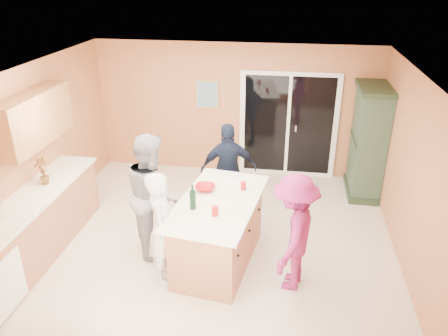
# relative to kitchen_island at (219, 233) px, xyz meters

# --- Properties ---
(floor) EXTENTS (5.50, 5.50, 0.00)m
(floor) POSITION_rel_kitchen_island_xyz_m (-0.18, 0.60, -0.46)
(floor) COLOR white
(floor) RESTS_ON ground
(ceiling) EXTENTS (5.50, 5.00, 0.10)m
(ceiling) POSITION_rel_kitchen_island_xyz_m (-0.18, 0.60, 2.14)
(ceiling) COLOR white
(ceiling) RESTS_ON wall_back
(wall_back) EXTENTS (5.50, 0.10, 2.60)m
(wall_back) POSITION_rel_kitchen_island_xyz_m (-0.18, 3.10, 0.84)
(wall_back) COLOR #EC9C61
(wall_back) RESTS_ON ground
(wall_front) EXTENTS (5.50, 0.10, 2.60)m
(wall_front) POSITION_rel_kitchen_island_xyz_m (-0.18, -1.90, 0.84)
(wall_front) COLOR #EC9C61
(wall_front) RESTS_ON ground
(wall_left) EXTENTS (0.10, 5.00, 2.60)m
(wall_left) POSITION_rel_kitchen_island_xyz_m (-2.93, 0.60, 0.84)
(wall_left) COLOR #EC9C61
(wall_left) RESTS_ON ground
(wall_right) EXTENTS (0.10, 5.00, 2.60)m
(wall_right) POSITION_rel_kitchen_island_xyz_m (2.57, 0.60, 0.84)
(wall_right) COLOR #EC9C61
(wall_right) RESTS_ON ground
(left_cabinet_run) EXTENTS (0.65, 3.05, 1.24)m
(left_cabinet_run) POSITION_rel_kitchen_island_xyz_m (-2.63, -0.45, -0.00)
(left_cabinet_run) COLOR #AB6742
(left_cabinet_run) RESTS_ON floor
(upper_cabinets) EXTENTS (0.35, 1.60, 0.75)m
(upper_cabinets) POSITION_rel_kitchen_island_xyz_m (-2.76, 0.40, 1.41)
(upper_cabinets) COLOR #AB6742
(upper_cabinets) RESTS_ON wall_left
(sliding_door) EXTENTS (1.90, 0.07, 2.10)m
(sliding_door) POSITION_rel_kitchen_island_xyz_m (0.87, 3.07, 0.59)
(sliding_door) COLOR white
(sliding_door) RESTS_ON floor
(framed_picture) EXTENTS (0.46, 0.04, 0.56)m
(framed_picture) POSITION_rel_kitchen_island_xyz_m (-0.73, 3.08, 1.14)
(framed_picture) COLOR tan
(framed_picture) RESTS_ON wall_back
(kitchen_island) EXTENTS (1.27, 2.01, 0.99)m
(kitchen_island) POSITION_rel_kitchen_island_xyz_m (0.00, 0.00, 0.00)
(kitchen_island) COLOR #AB6742
(kitchen_island) RESTS_ON floor
(green_hutch) EXTENTS (0.58, 1.10, 2.03)m
(green_hutch) POSITION_rel_kitchen_island_xyz_m (2.31, 2.50, 0.52)
(green_hutch) COLOR #213521
(green_hutch) RESTS_ON floor
(woman_white) EXTENTS (0.47, 0.63, 1.58)m
(woman_white) POSITION_rel_kitchen_island_xyz_m (-0.66, -0.47, 0.32)
(woman_white) COLOR silver
(woman_white) RESTS_ON floor
(woman_grey) EXTENTS (0.99, 1.09, 1.81)m
(woman_grey) POSITION_rel_kitchen_island_xyz_m (-1.00, 0.19, 0.44)
(woman_grey) COLOR gray
(woman_grey) RESTS_ON floor
(woman_navy) EXTENTS (1.00, 0.59, 1.60)m
(woman_navy) POSITION_rel_kitchen_island_xyz_m (-0.07, 1.41, 0.33)
(woman_navy) COLOR #171E34
(woman_navy) RESTS_ON floor
(woman_magenta) EXTENTS (0.81, 1.14, 1.60)m
(woman_magenta) POSITION_rel_kitchen_island_xyz_m (1.02, -0.35, 0.34)
(woman_magenta) COLOR #992166
(woman_magenta) RESTS_ON floor
(serving_bowl) EXTENTS (0.30, 0.30, 0.07)m
(serving_bowl) POSITION_rel_kitchen_island_xyz_m (-0.24, 0.28, 0.56)
(serving_bowl) COLOR #B01318
(serving_bowl) RESTS_ON kitchen_island
(tulip_vase) EXTENTS (0.26, 0.21, 0.43)m
(tulip_vase) POSITION_rel_kitchen_island_xyz_m (-2.63, 0.19, 0.69)
(tulip_vase) COLOR red
(tulip_vase) RESTS_ON left_cabinet_run
(tumbler_near) EXTENTS (0.10, 0.10, 0.12)m
(tumbler_near) POSITION_rel_kitchen_island_xyz_m (0.02, -0.38, 0.59)
(tumbler_near) COLOR #B01318
(tumbler_near) RESTS_ON kitchen_island
(tumbler_far) EXTENTS (0.09, 0.09, 0.11)m
(tumbler_far) POSITION_rel_kitchen_island_xyz_m (0.29, 0.38, 0.58)
(tumbler_far) COLOR #B01318
(tumbler_far) RESTS_ON kitchen_island
(wine_bottle) EXTENTS (0.08, 0.08, 0.35)m
(wine_bottle) POSITION_rel_kitchen_island_xyz_m (-0.30, -0.26, 0.66)
(wine_bottle) COLOR black
(wine_bottle) RESTS_ON kitchen_island
(white_plate) EXTENTS (0.28, 0.28, 0.01)m
(white_plate) POSITION_rel_kitchen_island_xyz_m (0.09, 0.55, 0.53)
(white_plate) COLOR white
(white_plate) RESTS_ON kitchen_island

